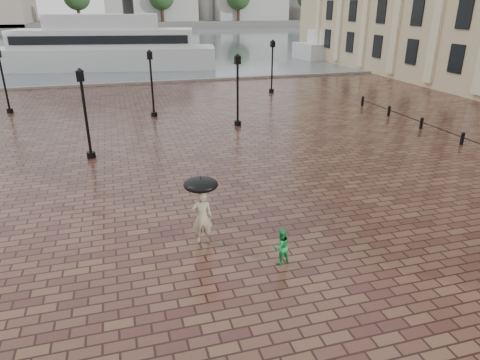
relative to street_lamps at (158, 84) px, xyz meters
The scene contains 11 objects.
ground 17.82m from the street_lamps, 84.81° to the right, with size 300.00×300.00×0.00m, color #391E1A.
harbour_water 74.45m from the street_lamps, 88.77° to the left, with size 240.00×240.00×0.00m, color #485057.
quay_edge 14.67m from the street_lamps, 83.66° to the left, with size 80.00×0.60×0.30m, color slate.
far_shore 142.42m from the street_lamps, 89.36° to the left, with size 300.00×60.00×2.00m, color #4C4C47.
bollard_row 19.24m from the street_lamps, 35.43° to the right, with size 0.22×21.22×0.73m.
street_lamps is the anchor object (origin of this frame).
adult_pedestrian 17.60m from the street_lamps, 91.86° to the right, with size 0.67×0.44×1.83m, color tan.
child_pedestrian 19.55m from the street_lamps, 85.71° to the right, with size 0.56×0.44×1.16m, color green.
ferry_near 26.50m from the street_lamps, 97.51° to the left, with size 26.84×10.69×8.58m.
ferry_far 45.54m from the street_lamps, 40.92° to the left, with size 22.96×7.78×7.38m.
umbrella 17.54m from the street_lamps, 91.86° to the right, with size 1.10×1.10×1.18m.
Camera 1 is at (-4.44, -12.17, 7.34)m, focal length 32.00 mm.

